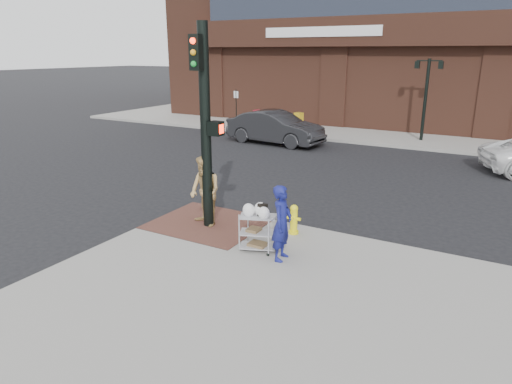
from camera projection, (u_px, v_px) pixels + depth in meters
The scene contains 13 objects.
ground at pixel (207, 245), 11.00m from camera, with size 220.00×220.00×0.00m, color black.
brick_curb_ramp at pixel (208, 223), 11.99m from camera, with size 2.80×2.40×0.01m, color #512A26.
lamp_post at pixel (426, 91), 22.58m from camera, with size 1.32×0.22×4.00m.
parking_sign at pixel (236, 108), 27.11m from camera, with size 0.05×0.05×2.20m, color black.
traffic_signal_pole at pixel (206, 122), 11.03m from camera, with size 0.61×0.51×5.00m.
woman_blue at pixel (282, 223), 9.69m from camera, with size 0.61×0.40×1.66m, color navy.
pedestrian_tan at pixel (205, 191), 11.61m from camera, with size 0.89×0.69×1.82m, color tan.
sedan_dark at pixel (275, 127), 22.92m from camera, with size 1.74×4.99×1.64m, color black.
utility_cart at pixel (258, 229), 10.22m from camera, with size 0.91×0.71×1.11m.
fire_hydrant at pixel (294, 219), 11.21m from camera, with size 0.35×0.25×0.75m.
newsbox_red at pixel (258, 120), 26.49m from camera, with size 0.46×0.41×1.09m, color #B41428.
newsbox_yellow at pixel (299, 122), 25.97m from camera, with size 0.42×0.38×1.01m, color gold.
newsbox_blue at pixel (275, 120), 26.24m from camera, with size 0.45×0.40×1.07m, color #1B1CB2.
Camera 1 is at (6.04, -8.23, 4.47)m, focal length 32.00 mm.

